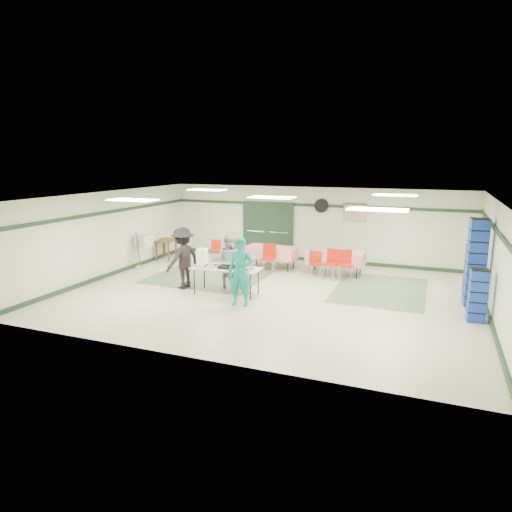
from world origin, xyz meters
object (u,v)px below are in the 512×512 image
at_px(printer_table, 166,242).
at_px(chair_c, 345,262).
at_px(volunteer_teal, 240,272).
at_px(crate_stack_red, 472,270).
at_px(volunteer_dark, 183,258).
at_px(chair_loose_b, 216,248).
at_px(serving_table, 226,269).
at_px(broom, 138,250).
at_px(crate_stack_blue_a, 476,263).
at_px(crate_stack_blue_b, 477,295).
at_px(office_printer, 143,241).
at_px(chair_a, 332,260).
at_px(chair_loose_a, 230,248).
at_px(chair_b, 315,261).
at_px(dining_table_a, 335,257).
at_px(chair_d, 269,255).
at_px(volunteer_grey, 229,261).
at_px(dining_table_b, 272,252).

bearing_deg(printer_table, chair_c, -14.19).
height_order(volunteer_teal, crate_stack_red, volunteer_teal).
xyz_separation_m(crate_stack_red, printer_table, (-10.30, 0.84, -0.06)).
height_order(volunteer_dark, chair_loose_b, volunteer_dark).
height_order(serving_table, crate_stack_red, crate_stack_red).
bearing_deg(broom, crate_stack_blue_a, -16.29).
bearing_deg(chair_loose_b, printer_table, -177.99).
distance_m(crate_stack_blue_b, office_printer, 10.44).
distance_m(crate_stack_blue_a, crate_stack_red, 1.10).
height_order(serving_table, crate_stack_blue_a, crate_stack_blue_a).
distance_m(crate_stack_blue_a, printer_table, 10.48).
relative_size(chair_a, chair_loose_a, 1.13).
xyz_separation_m(volunteer_dark, chair_loose_a, (-0.21, 3.71, -0.38)).
height_order(chair_loose_b, crate_stack_blue_a, crate_stack_blue_a).
height_order(chair_a, chair_b, chair_a).
distance_m(chair_b, chair_c, 0.95).
relative_size(chair_loose_a, printer_table, 0.82).
height_order(volunteer_dark, chair_c, volunteer_dark).
height_order(crate_stack_red, office_printer, crate_stack_red).
bearing_deg(chair_loose_b, dining_table_a, -12.82).
height_order(serving_table, chair_d, chair_d).
xyz_separation_m(volunteer_grey, chair_d, (0.45, 2.16, -0.21)).
xyz_separation_m(volunteer_grey, crate_stack_blue_b, (6.50, -0.45, -0.17)).
bearing_deg(chair_a, serving_table, -115.91).
height_order(serving_table, chair_b, chair_b).
distance_m(chair_loose_a, crate_stack_blue_b, 8.74).
height_order(crate_stack_red, broom, crate_stack_red).
bearing_deg(crate_stack_blue_b, dining_table_b, 152.72).
xyz_separation_m(dining_table_a, chair_d, (-2.09, -0.56, 0.01)).
relative_size(chair_loose_a, crate_stack_blue_b, 0.67).
relative_size(volunteer_dark, chair_c, 1.92).
bearing_deg(chair_b, crate_stack_blue_a, -34.08).
distance_m(chair_c, office_printer, 6.84).
relative_size(volunteer_teal, chair_c, 1.90).
xyz_separation_m(chair_loose_a, printer_table, (-2.37, -0.58, 0.14)).
bearing_deg(chair_loose_a, chair_loose_b, -158.63).
bearing_deg(chair_loose_b, chair_c, -19.01).
xyz_separation_m(volunteer_teal, office_printer, (-4.76, 2.61, 0.06)).
bearing_deg(volunteer_teal, crate_stack_red, 23.63).
relative_size(chair_loose_b, office_printer, 1.63).
bearing_deg(broom, volunteer_teal, -41.27).
bearing_deg(chair_d, crate_stack_red, -10.61).
height_order(chair_a, chair_c, chair_a).
bearing_deg(chair_loose_b, broom, -143.82).
xyz_separation_m(volunteer_dark, crate_stack_blue_b, (7.72, 0.05, -0.27)).
xyz_separation_m(volunteer_teal, volunteer_dark, (-2.18, 0.87, 0.01)).
height_order(chair_a, chair_loose_a, chair_a).
xyz_separation_m(chair_loose_b, printer_table, (-1.86, -0.37, 0.16)).
bearing_deg(dining_table_a, chair_b, -130.99).
bearing_deg(serving_table, crate_stack_blue_b, 0.15).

